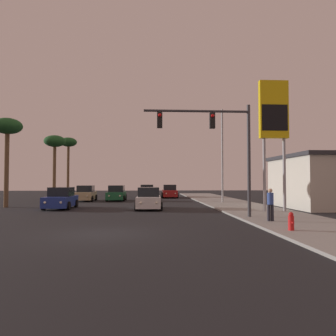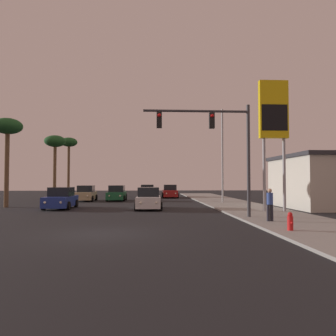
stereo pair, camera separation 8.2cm
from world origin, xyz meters
name	(u,v)px [view 1 (the left image)]	position (x,y,z in m)	size (l,w,h in m)	color
ground_plane	(102,234)	(0.00, 0.00, 0.00)	(120.00, 120.00, 0.00)	black
sidewalk_right	(252,210)	(9.50, 10.00, 0.06)	(5.00, 60.00, 0.12)	gray
car_green	(117,194)	(-1.64, 22.53, 0.76)	(2.04, 4.33, 1.68)	#195933
car_white	(149,199)	(1.89, 11.63, 0.76)	(2.04, 4.32, 1.68)	silver
car_blue	(61,199)	(-4.98, 12.39, 0.76)	(2.04, 4.32, 1.68)	navy
car_black	(147,192)	(1.63, 28.84, 0.76)	(2.04, 4.33, 1.68)	black
car_red	(170,192)	(4.60, 28.60, 0.76)	(2.04, 4.32, 1.68)	maroon
car_tan	(86,194)	(-4.94, 22.18, 0.76)	(2.04, 4.32, 1.68)	tan
traffic_light_mast	(220,138)	(6.00, 4.89, 4.66)	(6.20, 0.36, 6.50)	#38383D
street_lamp	(221,150)	(8.86, 17.40, 5.12)	(1.74, 0.24, 9.00)	#99999E
gas_station_sign	(274,117)	(10.51, 8.21, 6.62)	(2.00, 0.42, 9.00)	#99999E
fire_hydrant	(291,221)	(7.86, -0.32, 0.49)	(0.24, 0.34, 0.76)	red
pedestrian_on_sidewalk	(270,203)	(8.18, 2.82, 1.03)	(0.34, 0.32, 1.67)	#23232D
palm_tree_mid	(55,144)	(-8.81, 24.00, 6.36)	(2.40, 2.40, 7.36)	brown
palm_tree_far	(68,145)	(-9.71, 34.00, 7.31)	(2.40, 2.40, 8.43)	brown
palm_tree_near	(7,130)	(-9.85, 14.00, 6.39)	(2.40, 2.40, 7.40)	brown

